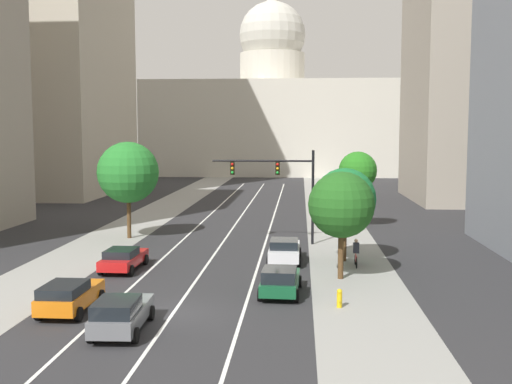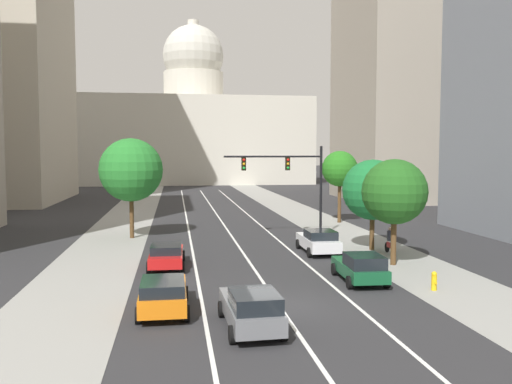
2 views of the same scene
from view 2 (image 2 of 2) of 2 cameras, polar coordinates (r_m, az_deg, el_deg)
The scene contains 20 objects.
ground_plane at distance 62.11m, azimuth -4.63°, elevation -1.76°, with size 400.00×400.00×0.00m, color #2B2B2D.
sidewalk_left at distance 57.18m, azimuth -13.25°, elevation -2.37°, with size 5.07×130.00×0.01m, color gray.
sidewalk_right at distance 58.51m, azimuth 4.49°, elevation -2.12°, with size 5.07×130.00×0.01m, color gray.
lane_stripe_left at distance 47.08m, azimuth -7.24°, elevation -3.68°, with size 0.16×90.00×0.01m, color white.
lane_stripe_center at distance 47.26m, azimuth -3.35°, elevation -3.62°, with size 0.16×90.00×0.01m, color white.
lane_stripe_right at distance 47.66m, azimuth 0.49°, elevation -3.55°, with size 0.16×90.00×0.01m, color white.
office_tower_far_right at distance 79.03m, azimuth 15.34°, elevation 18.44°, with size 14.85×19.41×52.05m.
capitol_building at distance 119.42m, azimuth -6.61°, elevation 6.30°, with size 47.79×28.82×35.09m.
car_white at distance 34.78m, azimuth 6.66°, elevation -5.17°, with size 2.13×4.60×1.54m.
car_orange at distance 22.25m, azimuth -9.82°, elevation -10.58°, with size 2.05×4.33×1.48m.
car_gray at distance 19.89m, azimuth -0.49°, elevation -12.26°, with size 2.12×4.51×1.57m.
car_green at distance 27.34m, azimuth 11.07°, elevation -7.85°, with size 2.17×4.33×1.50m.
car_red at distance 30.70m, azimuth -9.50°, elevation -6.61°, with size 2.11×4.57×1.35m.
traffic_signal_mast at distance 40.43m, azimuth 3.80°, elevation 1.88°, with size 7.50×0.39×6.94m.
fire_hydrant at distance 26.73m, azimuth 18.41°, elevation -8.94°, with size 0.26×0.35×0.91m.
cyclist at distance 35.27m, azimuth 14.08°, elevation -5.04°, with size 0.36×1.70×1.72m.
street_tree_far_right at distance 31.51m, azimuth 14.50°, elevation 0.00°, with size 3.73×3.73×6.09m.
street_tree_mid_right at distance 36.14m, azimuth 12.29°, elevation 0.22°, with size 4.00×4.00×6.00m.
street_tree_mid_left at distance 41.22m, azimuth -13.16°, elevation 2.29°, with size 4.75×4.75×7.53m.
street_tree_near_right at distance 49.75m, azimuth 8.89°, elevation 2.42°, with size 3.28×3.28×6.61m.
Camera 2 is at (-4.29, -21.63, 6.45)m, focal length 37.63 mm.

